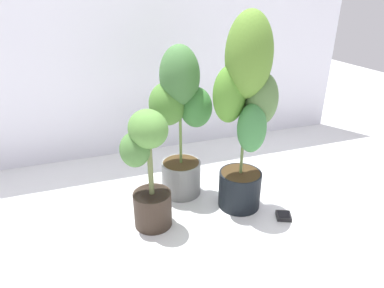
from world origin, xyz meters
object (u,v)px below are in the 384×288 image
Objects in this scene: potted_plant_center at (180,115)px; potted_plant_front_left at (148,168)px; potted_plant_front_right at (246,105)px; hygrometer_box at (284,216)px.

potted_plant_front_left is at bearing -135.55° from potted_plant_center.
potted_plant_front_right reaches higher than potted_plant_front_left.
potted_plant_center is 0.39m from potted_plant_front_right.
potted_plant_front_left is at bearing 98.44° from hygrometer_box.
potted_plant_front_right is (0.28, -0.25, 0.11)m from potted_plant_center.
potted_plant_front_right is at bearing 66.81° from hygrometer_box.
potted_plant_center is at bearing 44.45° from potted_plant_front_left.
potted_plant_front_right is 0.67m from hygrometer_box.
hygrometer_box is at bearing -46.93° from potted_plant_front_right.
potted_plant_front_left is (-0.25, -0.25, -0.17)m from potted_plant_center.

